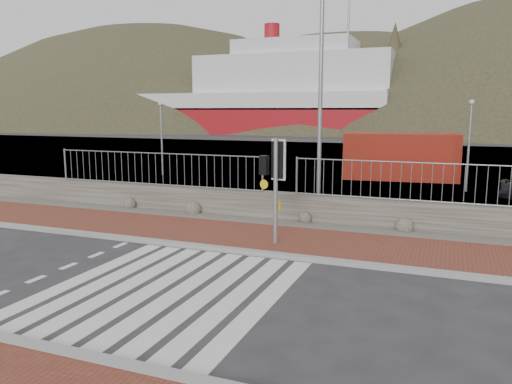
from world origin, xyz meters
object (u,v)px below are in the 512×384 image
at_px(traffic_signal_far, 274,169).
at_px(streetlight, 325,83).
at_px(shipping_container, 400,156).
at_px(ferry, 256,100).

distance_m(traffic_signal_far, streetlight, 4.80).
xyz_separation_m(traffic_signal_far, shipping_container, (1.83, 15.18, -0.89)).
bearing_deg(traffic_signal_far, ferry, -56.95).
relative_size(ferry, traffic_signal_far, 17.11).
height_order(ferry, traffic_signal_far, ferry).
height_order(ferry, streetlight, ferry).
distance_m(traffic_signal_far, shipping_container, 15.32).
height_order(traffic_signal_far, streetlight, streetlight).
bearing_deg(shipping_container, ferry, 113.80).
distance_m(ferry, traffic_signal_far, 68.91).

